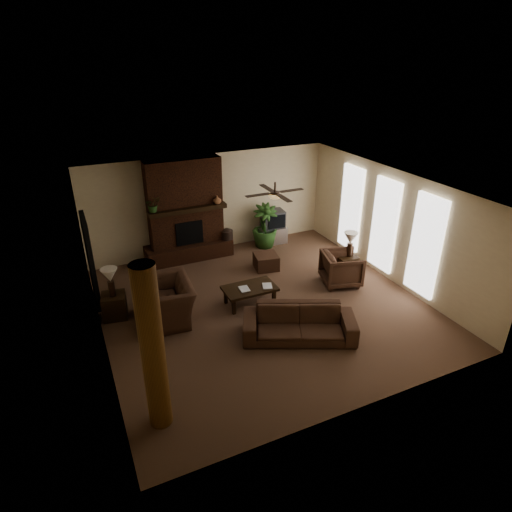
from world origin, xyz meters
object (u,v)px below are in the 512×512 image
armchair_right (342,267)px  tv_stand (272,235)px  floor_vase (227,239)px  coffee_table (250,289)px  lamp_right (351,240)px  floor_plant (265,235)px  sofa (299,319)px  ottoman (266,261)px  side_table_left (115,306)px  armchair_left (163,296)px  log_column (153,350)px  side_table_right (345,265)px  lamp_left (110,277)px

armchair_right → tv_stand: armchair_right is taller
armchair_right → floor_vase: bearing=50.1°
coffee_table → lamp_right: 2.96m
floor_plant → lamp_right: 2.87m
sofa → ottoman: size_ratio=3.78×
ottoman → side_table_left: bearing=-170.0°
sofa → armchair_left: armchair_left is taller
log_column → armchair_right: log_column is taller
coffee_table → side_table_right: (2.84, 0.25, -0.10)m
tv_stand → floor_vase: size_ratio=1.10×
ottoman → lamp_left: size_ratio=0.92×
log_column → armchair_left: log_column is taller
coffee_table → floor_plant: floor_plant is taller
armchair_right → ottoman: armchair_right is taller
armchair_right → coffee_table: bearing=104.2°
log_column → armchair_left: 3.02m
side_table_left → floor_plant: bearing=23.6°
log_column → lamp_left: 3.37m
floor_vase → lamp_left: lamp_left is taller
armchair_right → side_table_right: (0.37, 0.33, -0.18)m
ottoman → side_table_left: size_ratio=1.09×
tv_stand → lamp_right: size_ratio=1.31×
ottoman → floor_vase: size_ratio=0.78×
floor_vase → lamp_right: lamp_right is taller
armchair_left → side_table_right: armchair_left is taller
coffee_table → ottoman: 1.84m
log_column → armchair_right: (5.18, 2.55, -0.94)m
tv_stand → floor_vase: floor_vase is taller
armchair_left → ottoman: armchair_left is taller
armchair_right → coffee_table: (-2.47, 0.08, -0.09)m
tv_stand → lamp_right: 2.93m
sofa → tv_stand: 4.82m
log_column → tv_stand: bearing=49.5°
lamp_left → floor_vase: bearing=31.0°
ottoman → lamp_right: size_ratio=0.92×
sofa → lamp_left: 4.07m
armchair_left → floor_plant: size_ratio=1.05×
armchair_left → lamp_right: lamp_right is taller
armchair_right → tv_stand: size_ratio=1.08×
side_table_left → lamp_left: size_ratio=0.85×
log_column → ottoman: bearing=46.8°
ottoman → side_table_left: (-4.03, -0.71, 0.08)m
coffee_table → side_table_left: 3.00m
coffee_table → lamp_left: bearing=166.2°
sofa → lamp_right: bearing=60.9°
sofa → lamp_left: bearing=169.7°
armchair_right → log_column: bearing=132.2°
sofa → lamp_right: 3.14m
tv_stand → log_column: bearing=-128.5°
coffee_table → side_table_right: bearing=5.1°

